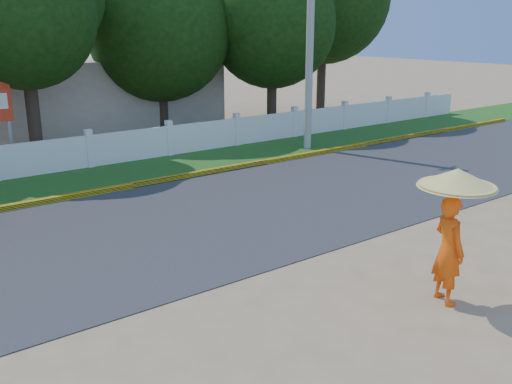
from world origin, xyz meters
TOP-DOWN VIEW (x-y plane):
  - ground at (0.00, 0.00)m, footprint 120.00×120.00m
  - road at (0.00, 4.50)m, footprint 60.00×7.00m
  - grass_verge at (0.00, 9.75)m, footprint 60.00×3.50m
  - curb at (0.00, 8.05)m, footprint 40.00×0.18m
  - fence at (0.00, 11.20)m, footprint 40.00×0.10m
  - building_near at (3.00, 18.00)m, footprint 10.00×6.00m
  - utility_pole at (7.83, 9.07)m, footprint 0.28×0.28m
  - monk_with_parasol at (1.24, -1.79)m, footprint 1.30×1.30m
  - tree_row at (1.92, 14.30)m, footprint 33.39×7.85m

SIDE VIEW (x-z plane):
  - ground at x=0.00m, z-range 0.00..0.00m
  - road at x=0.00m, z-range 0.00..0.02m
  - grass_verge at x=0.00m, z-range 0.00..0.03m
  - curb at x=0.00m, z-range 0.00..0.16m
  - fence at x=0.00m, z-range 0.00..1.10m
  - monk_with_parasol at x=1.24m, z-range 0.36..2.72m
  - building_near at x=3.00m, z-range 0.00..3.20m
  - utility_pole at x=7.83m, z-range 0.00..8.99m
  - tree_row at x=1.92m, z-range 0.38..9.60m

